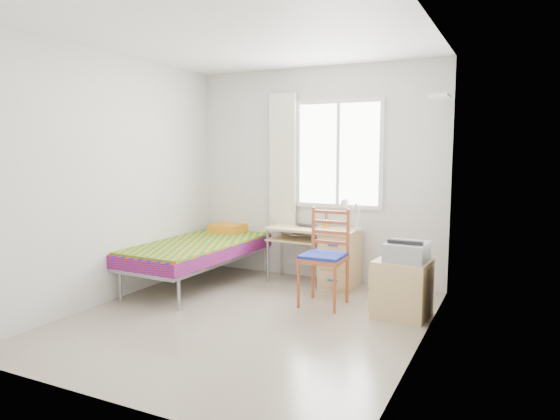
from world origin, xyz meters
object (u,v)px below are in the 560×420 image
(desk, at_px, (334,255))
(printer, at_px, (407,251))
(bed, at_px, (203,248))
(cabinet, at_px, (402,288))
(chair, at_px, (326,251))

(desk, height_order, printer, printer)
(desk, bearing_deg, printer, -34.47)
(bed, bearing_deg, cabinet, -2.30)
(chair, height_order, cabinet, chair)
(bed, xyz_separation_m, chair, (1.64, -0.15, 0.13))
(desk, distance_m, printer, 1.26)
(bed, height_order, printer, bed)
(bed, xyz_separation_m, printer, (2.47, -0.18, 0.21))
(desk, bearing_deg, chair, -75.81)
(bed, relative_size, printer, 4.72)
(bed, height_order, desk, bed)
(cabinet, bearing_deg, chair, -178.62)
(chair, bearing_deg, desk, 102.60)
(cabinet, bearing_deg, desk, 146.98)
(bed, distance_m, cabinet, 2.45)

